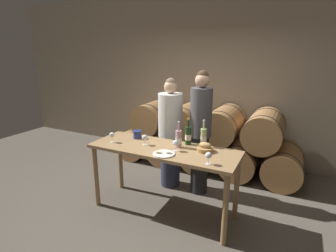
{
  "coord_description": "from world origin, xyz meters",
  "views": [
    {
      "loc": [
        1.43,
        -2.74,
        2.05
      ],
      "look_at": [
        0.0,
        0.13,
        1.15
      ],
      "focal_mm": 28.0,
      "sensor_mm": 36.0,
      "label": 1
    }
  ],
  "objects_px": {
    "cheese_plate": "(164,154)",
    "wine_glass_far_left": "(112,135)",
    "wine_bottle_white": "(203,137)",
    "person_left": "(170,133)",
    "person_right": "(200,132)",
    "wine_bottle_red": "(188,135)",
    "wine_glass_right": "(209,156)",
    "blue_crock": "(137,134)",
    "wine_glass_center": "(176,143)",
    "wine_bottle_rose": "(179,139)",
    "wine_glass_left": "(145,138)",
    "tasting_table": "(163,157)",
    "bread_basket": "(205,148)"
  },
  "relations": [
    {
      "from": "wine_glass_right",
      "to": "tasting_table",
      "type": "bearing_deg",
      "value": 160.94
    },
    {
      "from": "cheese_plate",
      "to": "bread_basket",
      "type": "bearing_deg",
      "value": 38.3
    },
    {
      "from": "tasting_table",
      "to": "wine_bottle_red",
      "type": "bearing_deg",
      "value": 48.88
    },
    {
      "from": "bread_basket",
      "to": "person_right",
      "type": "bearing_deg",
      "value": 114.6
    },
    {
      "from": "wine_bottle_red",
      "to": "bread_basket",
      "type": "height_order",
      "value": "wine_bottle_red"
    },
    {
      "from": "bread_basket",
      "to": "wine_glass_far_left",
      "type": "relative_size",
      "value": 1.47
    },
    {
      "from": "person_right",
      "to": "blue_crock",
      "type": "xyz_separation_m",
      "value": [
        -0.74,
        -0.52,
        0.02
      ]
    },
    {
      "from": "cheese_plate",
      "to": "wine_glass_right",
      "type": "distance_m",
      "value": 0.56
    },
    {
      "from": "wine_glass_far_left",
      "to": "wine_glass_left",
      "type": "distance_m",
      "value": 0.46
    },
    {
      "from": "person_left",
      "to": "cheese_plate",
      "type": "height_order",
      "value": "person_left"
    },
    {
      "from": "blue_crock",
      "to": "cheese_plate",
      "type": "distance_m",
      "value": 0.72
    },
    {
      "from": "wine_glass_center",
      "to": "wine_bottle_white",
      "type": "bearing_deg",
      "value": 52.54
    },
    {
      "from": "person_right",
      "to": "bread_basket",
      "type": "bearing_deg",
      "value": -65.4
    },
    {
      "from": "tasting_table",
      "to": "wine_bottle_red",
      "type": "xyz_separation_m",
      "value": [
        0.23,
        0.26,
        0.24
      ]
    },
    {
      "from": "wine_glass_left",
      "to": "blue_crock",
      "type": "bearing_deg",
      "value": 141.52
    },
    {
      "from": "cheese_plate",
      "to": "wine_glass_far_left",
      "type": "bearing_deg",
      "value": 174.0
    },
    {
      "from": "wine_bottle_red",
      "to": "wine_glass_right",
      "type": "bearing_deg",
      "value": -48.46
    },
    {
      "from": "wine_bottle_white",
      "to": "wine_glass_center",
      "type": "bearing_deg",
      "value": -127.46
    },
    {
      "from": "person_left",
      "to": "wine_glass_far_left",
      "type": "relative_size",
      "value": 12.51
    },
    {
      "from": "bread_basket",
      "to": "wine_bottle_red",
      "type": "bearing_deg",
      "value": 153.04
    },
    {
      "from": "wine_glass_far_left",
      "to": "wine_glass_right",
      "type": "height_order",
      "value": "same"
    },
    {
      "from": "bread_basket",
      "to": "person_left",
      "type": "bearing_deg",
      "value": 142.07
    },
    {
      "from": "bread_basket",
      "to": "wine_glass_left",
      "type": "bearing_deg",
      "value": -170.8
    },
    {
      "from": "person_right",
      "to": "wine_bottle_red",
      "type": "distance_m",
      "value": 0.45
    },
    {
      "from": "person_left",
      "to": "wine_glass_right",
      "type": "xyz_separation_m",
      "value": [
        0.9,
        -0.93,
        0.14
      ]
    },
    {
      "from": "wine_bottle_rose",
      "to": "bread_basket",
      "type": "relative_size",
      "value": 1.67
    },
    {
      "from": "wine_glass_right",
      "to": "blue_crock",
      "type": "bearing_deg",
      "value": 160.6
    },
    {
      "from": "blue_crock",
      "to": "wine_glass_right",
      "type": "distance_m",
      "value": 1.23
    },
    {
      "from": "tasting_table",
      "to": "wine_glass_left",
      "type": "distance_m",
      "value": 0.34
    },
    {
      "from": "wine_bottle_white",
      "to": "wine_bottle_rose",
      "type": "xyz_separation_m",
      "value": [
        -0.26,
        -0.18,
        -0.0
      ]
    },
    {
      "from": "wine_bottle_red",
      "to": "wine_glass_far_left",
      "type": "distance_m",
      "value": 1.01
    },
    {
      "from": "wine_glass_center",
      "to": "person_right",
      "type": "bearing_deg",
      "value": 85.61
    },
    {
      "from": "wine_bottle_red",
      "to": "wine_glass_right",
      "type": "distance_m",
      "value": 0.65
    },
    {
      "from": "wine_glass_center",
      "to": "wine_glass_right",
      "type": "bearing_deg",
      "value": -22.89
    },
    {
      "from": "wine_glass_left",
      "to": "wine_bottle_white",
      "type": "bearing_deg",
      "value": 23.21
    },
    {
      "from": "blue_crock",
      "to": "wine_glass_left",
      "type": "bearing_deg",
      "value": -38.48
    },
    {
      "from": "person_left",
      "to": "blue_crock",
      "type": "bearing_deg",
      "value": -116.09
    },
    {
      "from": "wine_glass_center",
      "to": "blue_crock",
      "type": "bearing_deg",
      "value": 163.13
    },
    {
      "from": "wine_bottle_white",
      "to": "wine_glass_far_left",
      "type": "distance_m",
      "value": 1.2
    },
    {
      "from": "cheese_plate",
      "to": "wine_glass_right",
      "type": "height_order",
      "value": "wine_glass_right"
    },
    {
      "from": "wine_glass_far_left",
      "to": "wine_glass_center",
      "type": "distance_m",
      "value": 0.9
    },
    {
      "from": "person_right",
      "to": "wine_glass_far_left",
      "type": "xyz_separation_m",
      "value": [
        -0.95,
        -0.81,
        0.05
      ]
    },
    {
      "from": "wine_bottle_white",
      "to": "wine_bottle_rose",
      "type": "height_order",
      "value": "wine_bottle_white"
    },
    {
      "from": "wine_bottle_rose",
      "to": "wine_glass_right",
      "type": "xyz_separation_m",
      "value": [
        0.5,
        -0.33,
        -0.02
      ]
    },
    {
      "from": "cheese_plate",
      "to": "person_left",
      "type": "bearing_deg",
      "value": 111.35
    },
    {
      "from": "wine_glass_right",
      "to": "wine_glass_left",
      "type": "bearing_deg",
      "value": 166.52
    },
    {
      "from": "tasting_table",
      "to": "person_right",
      "type": "distance_m",
      "value": 0.76
    },
    {
      "from": "blue_crock",
      "to": "wine_glass_right",
      "type": "bearing_deg",
      "value": -19.4
    },
    {
      "from": "wine_bottle_white",
      "to": "bread_basket",
      "type": "bearing_deg",
      "value": -64.34
    },
    {
      "from": "wine_bottle_rose",
      "to": "wine_glass_center",
      "type": "distance_m",
      "value": 0.14
    }
  ]
}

